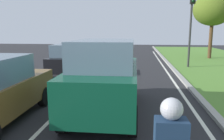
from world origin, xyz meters
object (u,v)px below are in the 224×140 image
Objects in this scene: rider_person at (170,140)px; car_hatchback_far at (68,59)px; car_suv_ahead at (105,76)px; traffic_light_near_right at (192,14)px; tree_roadside_far at (213,10)px.

car_hatchback_far is at bearing 113.33° from rider_person.
car_suv_ahead reaches higher than car_hatchback_far.
car_hatchback_far is 3.22× the size of rider_person.
car_suv_ahead is at bearing -64.39° from car_hatchback_far.
rider_person is at bearing -71.05° from car_suv_ahead.
traffic_light_near_right is 0.90× the size of tree_roadside_far.
traffic_light_near_right reaches higher than car_suv_ahead.
traffic_light_near_right reaches higher than rider_person.
car_suv_ahead is 0.77× the size of tree_roadside_far.
traffic_light_near_right is 6.38m from tree_roadside_far.
tree_roadside_far reaches higher than car_hatchback_far.
car_hatchback_far is 14.19m from tree_roadside_far.
traffic_light_near_right is (7.62, 3.11, 2.77)m from car_hatchback_far.
traffic_light_near_right is (4.48, 9.12, 2.49)m from car_suv_ahead.
car_hatchback_far is 0.64× the size of tree_roadside_far.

